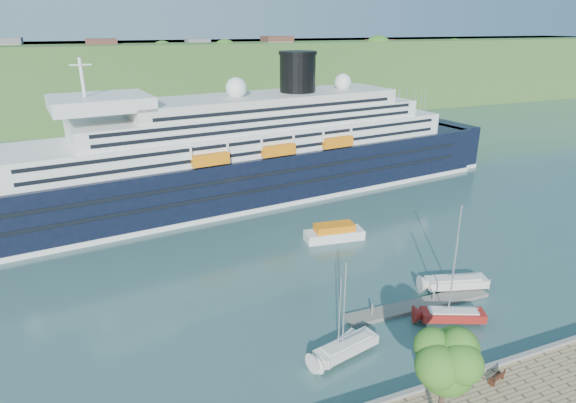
# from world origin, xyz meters

# --- Properties ---
(ground) EXTENTS (400.00, 400.00, 0.00)m
(ground) POSITION_xyz_m (0.00, 0.00, 0.00)
(ground) COLOR #2E5250
(ground) RESTS_ON ground
(far_hillside) EXTENTS (400.00, 50.00, 24.00)m
(far_hillside) POSITION_xyz_m (0.00, 145.00, 12.00)
(far_hillside) COLOR #345622
(far_hillside) RESTS_ON ground
(quay_coping) EXTENTS (220.00, 0.50, 0.30)m
(quay_coping) POSITION_xyz_m (0.00, -0.20, 1.15)
(quay_coping) COLOR slate
(quay_coping) RESTS_ON promenade
(cruise_ship) EXTENTS (113.65, 30.33, 25.26)m
(cruise_ship) POSITION_xyz_m (-2.31, 53.26, 12.63)
(cruise_ship) COLOR black
(cruise_ship) RESTS_ON ground
(park_bench) EXTENTS (1.87, 1.19, 1.11)m
(park_bench) POSITION_xyz_m (3.77, -1.76, 1.56)
(park_bench) COLOR #432013
(park_bench) RESTS_ON promenade
(promenade_tree) EXTENTS (5.64, 5.64, 9.35)m
(promenade_tree) POSITION_xyz_m (-4.11, -4.02, 5.67)
(promenade_tree) COLOR #256019
(promenade_tree) RESTS_ON promenade
(floating_pontoon) EXTENTS (17.68, 2.64, 0.39)m
(floating_pontoon) POSITION_xyz_m (5.73, 11.57, 0.20)
(floating_pontoon) COLOR gray
(floating_pontoon) RESTS_ON ground
(sailboat_white_near) EXTENTS (6.42, 4.25, 8.11)m
(sailboat_white_near) POSITION_xyz_m (-6.19, 7.43, 4.06)
(sailboat_white_near) COLOR silver
(sailboat_white_near) RESTS_ON ground
(sailboat_red) EXTENTS (7.46, 4.72, 9.37)m
(sailboat_red) POSITION_xyz_m (7.13, 7.71, 4.69)
(sailboat_red) COLOR maroon
(sailboat_red) RESTS_ON ground
(sailboat_white_far) EXTENTS (8.23, 4.28, 10.25)m
(sailboat_white_far) POSITION_xyz_m (12.02, 12.94, 5.12)
(sailboat_white_far) COLOR silver
(sailboat_white_far) RESTS_ON ground
(tender_launch) EXTENTS (8.97, 3.99, 2.40)m
(tender_launch) POSITION_xyz_m (5.26, 31.08, 1.20)
(tender_launch) COLOR orange
(tender_launch) RESTS_ON ground
(sailboat_extra) EXTENTS (7.64, 3.69, 9.51)m
(sailboat_extra) POSITION_xyz_m (-5.75, 7.17, 4.75)
(sailboat_extra) COLOR silver
(sailboat_extra) RESTS_ON ground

